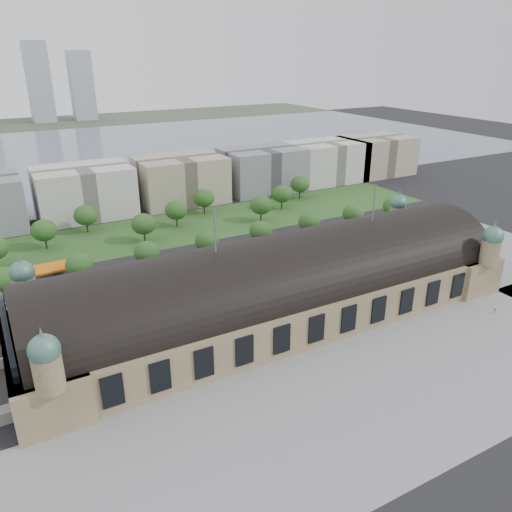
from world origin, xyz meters
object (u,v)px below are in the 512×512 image
petrol_station (58,268)px  parked_car_5 (178,305)px  traffic_car_4 (250,268)px  parked_car_0 (65,326)px  traffic_car_6 (403,240)px  bus_mid (298,264)px  traffic_car_3 (150,278)px  bus_west (169,294)px  bus_east (287,268)px  parked_car_4 (173,300)px  parked_car_2 (63,326)px  parked_car_6 (133,310)px  traffic_car_5 (312,242)px  traffic_car_2 (4,335)px  parked_car_3 (48,335)px  pedestrian_0 (495,311)px

petrol_station → parked_car_5: (29.61, -44.28, -2.26)m
traffic_car_4 → parked_car_0: 68.70m
traffic_car_6 → bus_mid: size_ratio=0.42×
traffic_car_3 → parked_car_0: parked_car_0 is taller
traffic_car_4 → parked_car_5: (-33.81, -14.56, -0.10)m
parked_car_5 → bus_west: size_ratio=0.39×
traffic_car_6 → bus_east: 60.59m
parked_car_0 → parked_car_4: 33.75m
traffic_car_4 → traffic_car_6: bearing=86.2°
petrol_station → parked_car_2: (-5.12, -40.28, -2.13)m
parked_car_0 → parked_car_6: (20.25, -0.50, -0.08)m
parked_car_0 → bus_west: (33.37, 2.94, 0.99)m
petrol_station → traffic_car_6: size_ratio=2.66×
parked_car_0 → traffic_car_6: bearing=55.8°
traffic_car_5 → parked_car_5: size_ratio=0.90×
parked_car_0 → traffic_car_2: bearing=-137.1°
parked_car_3 → parked_car_5: 39.17m
parked_car_6 → parked_car_2: bearing=-128.6°
traffic_car_2 → bus_east: 95.13m
petrol_station → bus_west: bearing=-52.3°
bus_east → bus_mid: bearing=-87.0°
bus_mid → parked_car_4: bearing=89.0°
parked_car_0 → parked_car_4: (33.75, 0.00, 0.05)m
parked_car_0 → pedestrian_0: (119.14, -55.63, 0.06)m
petrol_station → traffic_car_5: (98.91, -19.06, -2.22)m
traffic_car_2 → parked_car_4: (49.89, -3.09, 0.07)m
petrol_station → traffic_car_6: bearing=-14.6°
traffic_car_3 → bus_mid: (51.78, -17.13, 1.08)m
traffic_car_4 → pedestrian_0: (51.25, -66.19, 0.03)m
parked_car_3 → parked_car_5: parked_car_5 is taller
parked_car_3 → bus_mid: (89.24, 5.61, 1.07)m
traffic_car_3 → bus_mid: bus_mid is taller
parked_car_2 → bus_west: (34.03, 2.94, 0.92)m
parked_car_3 → parked_car_6: bearing=71.9°
traffic_car_6 → bus_west: bearing=-83.4°
parked_car_5 → bus_mid: (50.08, 6.68, 1.06)m
parked_car_2 → pedestrian_0: size_ratio=3.47×
traffic_car_2 → parked_car_6: bearing=77.1°
petrol_station → bus_mid: 88.13m
pedestrian_0 → bus_mid: bearing=132.8°
traffic_car_5 → parked_car_4: (-69.63, -21.22, 0.08)m
parked_car_2 → bus_east: (79.63, 2.00, 0.80)m
bus_east → pedestrian_0: bearing=-149.7°
parked_car_2 → parked_car_4: bearing=62.8°
parked_car_3 → bus_mid: bus_mid is taller
parked_car_0 → petrol_station: bearing=137.4°
petrol_station → pedestrian_0: bearing=-39.9°
traffic_car_6 → bus_east: size_ratio=0.45×
bus_mid → pedestrian_0: bus_mid is taller
traffic_car_3 → parked_car_2: size_ratio=0.81×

